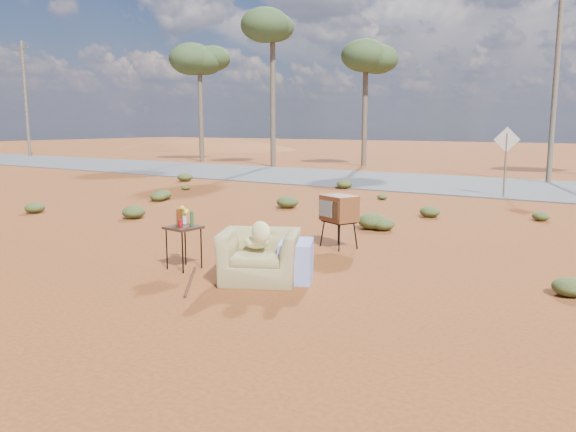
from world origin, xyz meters
The scene contains 14 objects.
ground centered at (0.00, 0.00, 0.00)m, with size 140.00×140.00×0.00m, color brown.
highway centered at (0.00, 15.00, 0.02)m, with size 140.00×7.00×0.04m, color #565659.
dirt_mound centered at (-30.00, 34.00, 0.00)m, with size 26.00×18.00×2.00m, color #9C5225.
armchair centered at (0.68, 0.24, 0.46)m, with size 1.46×1.34×0.98m.
tv_unit centered at (0.53, 2.78, 0.73)m, with size 0.74×0.68×0.98m.
side_table centered at (-0.83, 0.11, 0.71)m, with size 0.52×0.52×0.96m.
rusty_bar centered at (-0.19, -0.45, 0.02)m, with size 0.04×0.04×1.53m, color #461C12.
road_sign centered at (1.50, 12.00, 1.50)m, with size 0.78×0.06×2.19m.
eucalyptus_far_left centered at (-18.00, 20.00, 5.94)m, with size 3.20×3.20×7.10m.
eucalyptus_left centered at (-12.00, 19.00, 6.92)m, with size 3.20×3.20×8.10m.
eucalyptus_near_left centered at (-8.00, 22.00, 5.45)m, with size 3.20×3.20×6.60m.
utility_pole_west centered at (-32.00, 17.50, 4.15)m, with size 1.40×0.20×8.00m.
utility_pole_center centered at (2.00, 17.50, 4.15)m, with size 1.40×0.20×8.00m.
scrub_patch centered at (-0.82, 4.41, 0.14)m, with size 17.49×8.07×0.33m.
Camera 1 is at (5.26, -6.30, 2.26)m, focal length 35.00 mm.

